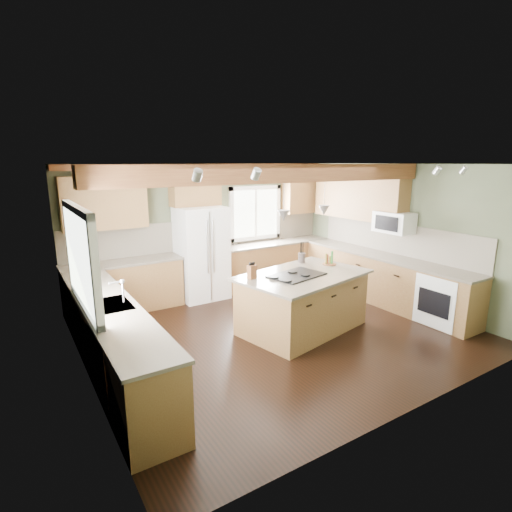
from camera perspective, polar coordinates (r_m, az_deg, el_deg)
floor at (r=6.49m, az=2.95°, el=-10.63°), size 5.60×5.60×0.00m
ceiling at (r=5.94m, az=3.26°, el=12.98°), size 5.60×5.60×0.00m
wall_back at (r=8.21m, az=-7.07°, el=3.87°), size 5.60×0.00×5.60m
wall_left at (r=5.05m, az=-23.81°, el=-3.14°), size 0.00×5.00×5.00m
wall_right at (r=8.01m, az=19.69°, el=2.95°), size 0.00×5.00×5.00m
ceiling_beam at (r=5.83m, az=4.05°, el=11.68°), size 5.55×0.26×0.26m
soffit_trim at (r=8.01m, az=-7.01°, el=12.55°), size 5.55×0.20×0.10m
backsplash_back at (r=8.21m, az=-7.01°, el=3.24°), size 5.58×0.03×0.58m
backsplash_right at (r=8.04m, az=19.29°, el=2.37°), size 0.03×3.70×0.58m
base_cab_back_left at (r=7.55m, az=-18.27°, el=-4.26°), size 2.02×0.60×0.88m
counter_back_left at (r=7.43m, az=-18.53°, el=-0.88°), size 2.06×0.64×0.04m
base_cab_back_right at (r=8.87m, az=2.66°, el=-1.02°), size 2.62×0.60×0.88m
counter_back_right at (r=8.77m, az=2.69°, el=1.90°), size 2.66×0.64×0.04m
base_cab_left at (r=5.44m, az=-19.86°, el=-11.32°), size 0.60×3.70×0.88m
counter_left at (r=5.27m, az=-20.26°, el=-6.76°), size 0.64×3.74×0.04m
base_cab_right at (r=8.00m, az=17.59°, el=-3.24°), size 0.60×3.70×0.88m
counter_right at (r=7.89m, az=17.83°, el=-0.03°), size 0.64×3.74×0.04m
upper_cab_back_left at (r=7.34m, az=-20.89°, el=7.11°), size 1.40×0.35×0.90m
upper_cab_over_fridge at (r=7.83m, az=-8.70°, el=9.63°), size 0.96×0.35×0.70m
upper_cab_right at (r=8.38m, az=14.42°, el=8.22°), size 0.35×2.20×0.90m
upper_cab_back_corner at (r=9.20m, az=6.50°, el=8.97°), size 0.90×0.35×0.90m
window_left at (r=5.05m, az=-23.94°, el=-0.24°), size 0.04×1.60×1.05m
window_back at (r=8.70m, az=-0.17°, el=6.17°), size 1.10×0.04×1.00m
sink at (r=5.27m, az=-20.26°, el=-6.70°), size 0.50×0.65×0.03m
faucet at (r=5.25m, az=-18.47°, el=-4.93°), size 0.02×0.02×0.28m
dishwasher at (r=4.31m, az=-15.65°, el=-17.94°), size 0.60×0.60×0.84m
oven at (r=7.28m, az=25.36°, el=-5.64°), size 0.60×0.72×0.84m
microwave at (r=7.77m, az=19.11°, el=4.57°), size 0.40×0.70×0.38m
pendant_left at (r=5.75m, az=3.98°, el=5.76°), size 0.18×0.18×0.16m
pendant_right at (r=6.49m, az=9.68°, el=6.47°), size 0.18×0.18×0.16m
refrigerator at (r=7.83m, az=-7.77°, el=0.40°), size 0.90×0.74×1.80m
island at (r=6.45m, az=6.64°, el=-6.65°), size 2.11×1.53×0.88m
island_top at (r=6.31m, az=6.75°, el=-2.72°), size 2.26×1.68×0.04m
cooktop at (r=6.18m, az=5.82°, el=-2.74°), size 0.92×0.71×0.02m
knife_block at (r=5.98m, az=-0.58°, el=-2.28°), size 0.14×0.11×0.21m
utensil_crock at (r=7.01m, az=6.54°, el=-0.23°), size 0.13×0.13×0.16m
bottle_tray at (r=6.92m, az=10.44°, el=-0.31°), size 0.29×0.29×0.22m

